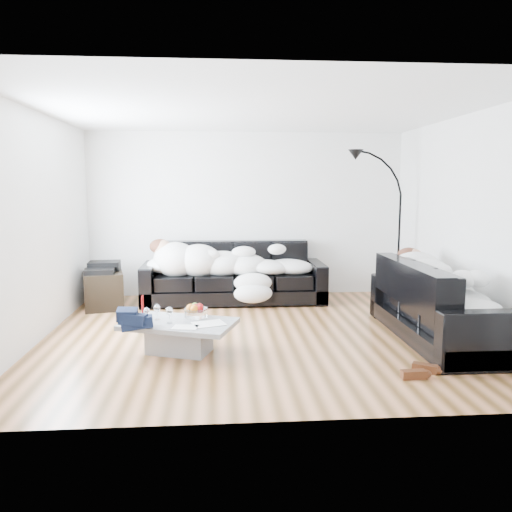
{
  "coord_description": "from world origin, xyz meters",
  "views": [
    {
      "loc": [
        -0.46,
        -5.76,
        1.75
      ],
      "look_at": [
        0.0,
        0.3,
        0.9
      ],
      "focal_mm": 35.0,
      "sensor_mm": 36.0,
      "label": 1
    }
  ],
  "objects": [
    {
      "name": "wine_glass_b",
      "position": [
        -1.22,
        -0.59,
        0.41
      ],
      "size": [
        0.08,
        0.08,
        0.16
      ],
      "primitive_type": "cylinder",
      "rotation": [
        0.0,
        0.0,
        0.2
      ],
      "color": "white",
      "rests_on": "coffee_table"
    },
    {
      "name": "teal_cushion",
      "position": [
        2.01,
        0.33,
        0.72
      ],
      "size": [
        0.42,
        0.38,
        0.2
      ],
      "primitive_type": "ellipsoid",
      "rotation": [
        0.0,
        0.0,
        0.24
      ],
      "color": "#0C5646",
      "rests_on": "sofa_right"
    },
    {
      "name": "wall_left",
      "position": [
        -2.5,
        0.0,
        1.3
      ],
      "size": [
        0.02,
        4.5,
        2.6
      ],
      "primitive_type": "cube",
      "color": "silver",
      "rests_on": "ground"
    },
    {
      "name": "newspaper_a",
      "position": [
        -0.57,
        -0.72,
        0.34
      ],
      "size": [
        0.38,
        0.33,
        0.01
      ],
      "primitive_type": "cube",
      "rotation": [
        0.0,
        0.0,
        0.33
      ],
      "color": "silver",
      "rests_on": "coffee_table"
    },
    {
      "name": "wall_back",
      "position": [
        0.0,
        2.25,
        1.3
      ],
      "size": [
        5.0,
        0.02,
        2.6
      ],
      "primitive_type": "cube",
      "color": "silver",
      "rests_on": "ground"
    },
    {
      "name": "sofa_back",
      "position": [
        -0.23,
        1.73,
        0.45
      ],
      "size": [
        2.74,
        0.95,
        0.9
      ],
      "primitive_type": "cube",
      "color": "black",
      "rests_on": "ground"
    },
    {
      "name": "ceiling",
      "position": [
        0.0,
        0.0,
        2.6
      ],
      "size": [
        5.0,
        5.0,
        0.0
      ],
      "primitive_type": "plane",
      "color": "white",
      "rests_on": "ground"
    },
    {
      "name": "floor_lamp",
      "position": [
        2.21,
        1.41,
        1.0
      ],
      "size": [
        0.73,
        0.31,
        2.0
      ],
      "primitive_type": null,
      "rotation": [
        0.0,
        0.0,
        0.02
      ],
      "color": "black",
      "rests_on": "ground"
    },
    {
      "name": "stereo",
      "position": [
        -2.13,
        1.52,
        0.59
      ],
      "size": [
        0.47,
        0.38,
        0.13
      ],
      "primitive_type": "cube",
      "rotation": [
        0.0,
        0.0,
        0.09
      ],
      "color": "black",
      "rests_on": "av_cabinet"
    },
    {
      "name": "sofa_right",
      "position": [
        2.07,
        -0.36,
        0.45
      ],
      "size": [
        0.94,
        2.2,
        0.89
      ],
      "primitive_type": "cube",
      "rotation": [
        0.0,
        0.0,
        1.57
      ],
      "color": "black",
      "rests_on": "ground"
    },
    {
      "name": "candle_left",
      "position": [
        -1.29,
        -0.39,
        0.45
      ],
      "size": [
        0.05,
        0.05,
        0.23
      ],
      "primitive_type": "cylinder",
      "rotation": [
        0.0,
        0.0,
        0.08
      ],
      "color": "maroon",
      "rests_on": "coffee_table"
    },
    {
      "name": "shoes",
      "position": [
        1.39,
        -1.43,
        0.04
      ],
      "size": [
        0.43,
        0.35,
        0.09
      ],
      "primitive_type": null,
      "rotation": [
        0.0,
        0.0,
        -0.18
      ],
      "color": "#472311",
      "rests_on": "ground"
    },
    {
      "name": "coffee_table",
      "position": [
        -0.88,
        -0.6,
        0.17
      ],
      "size": [
        1.31,
        1.01,
        0.33
      ],
      "primitive_type": "cube",
      "rotation": [
        0.0,
        0.0,
        -0.34
      ],
      "color": "#939699",
      "rests_on": "ground"
    },
    {
      "name": "sleeper_back",
      "position": [
        -0.23,
        1.68,
        0.65
      ],
      "size": [
        2.32,
        0.8,
        0.46
      ],
      "primitive_type": null,
      "color": "white",
      "rests_on": "sofa_back"
    },
    {
      "name": "navy_jacket",
      "position": [
        -1.32,
        -0.85,
        0.5
      ],
      "size": [
        0.33,
        0.28,
        0.16
      ],
      "primitive_type": null,
      "rotation": [
        0.0,
        0.0,
        0.02
      ],
      "color": "black",
      "rests_on": "coffee_table"
    },
    {
      "name": "ground",
      "position": [
        0.0,
        0.0,
        0.0
      ],
      "size": [
        5.0,
        5.0,
        0.0
      ],
      "primitive_type": "plane",
      "color": "brown",
      "rests_on": "ground"
    },
    {
      "name": "newspaper_b",
      "position": [
        -0.8,
        -0.83,
        0.34
      ],
      "size": [
        0.28,
        0.22,
        0.01
      ],
      "primitive_type": "cube",
      "rotation": [
        0.0,
        0.0,
        -0.17
      ],
      "color": "silver",
      "rests_on": "coffee_table"
    },
    {
      "name": "wine_glass_c",
      "position": [
        -0.98,
        -0.65,
        0.42
      ],
      "size": [
        0.09,
        0.09,
        0.17
      ],
      "primitive_type": "cylinder",
      "rotation": [
        0.0,
        0.0,
        -0.23
      ],
      "color": "white",
      "rests_on": "coffee_table"
    },
    {
      "name": "av_cabinet",
      "position": [
        -2.13,
        1.52,
        0.26
      ],
      "size": [
        0.69,
        0.87,
        0.53
      ],
      "primitive_type": "cube",
      "rotation": [
        0.0,
        0.0,
        0.23
      ],
      "color": "black",
      "rests_on": "ground"
    },
    {
      "name": "candle_right",
      "position": [
        -1.29,
        -0.38,
        0.46
      ],
      "size": [
        0.05,
        0.05,
        0.24
      ],
      "primitive_type": "cylinder",
      "rotation": [
        0.0,
        0.0,
        -0.12
      ],
      "color": "maroon",
      "rests_on": "coffee_table"
    },
    {
      "name": "wall_right",
      "position": [
        2.5,
        0.0,
        1.3
      ],
      "size": [
        0.02,
        4.5,
        2.6
      ],
      "primitive_type": "cube",
      "color": "silver",
      "rests_on": "ground"
    },
    {
      "name": "wine_glass_a",
      "position": [
        -1.12,
        -0.5,
        0.42
      ],
      "size": [
        0.09,
        0.09,
        0.17
      ],
      "primitive_type": "cylinder",
      "rotation": [
        0.0,
        0.0,
        0.25
      ],
      "color": "white",
      "rests_on": "coffee_table"
    },
    {
      "name": "fruit_bowl",
      "position": [
        -0.71,
        -0.42,
        0.41
      ],
      "size": [
        0.27,
        0.27,
        0.15
      ],
      "primitive_type": "cylinder",
      "rotation": [
        0.0,
        0.0,
        0.06
      ],
      "color": "white",
      "rests_on": "coffee_table"
    },
    {
      "name": "sleeper_right",
      "position": [
        2.07,
        -0.36,
        0.65
      ],
      "size": [
        0.8,
        1.89,
        0.46
      ],
      "primitive_type": null,
      "rotation": [
        0.0,
        0.0,
        1.57
      ],
      "color": "white",
      "rests_on": "sofa_right"
    }
  ]
}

